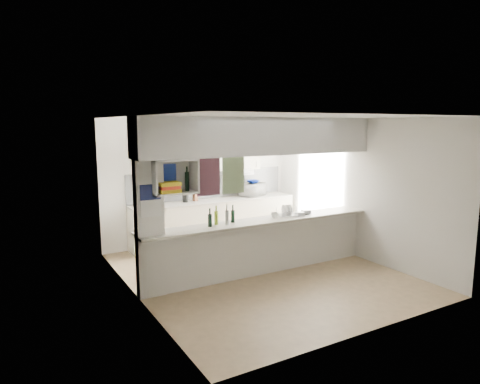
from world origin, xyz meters
TOP-DOWN VIEW (x-y plane):
  - floor at (0.00, 0.00)m, footprint 4.80×4.80m
  - ceiling at (0.00, 0.00)m, footprint 4.80×4.80m
  - wall_back at (0.00, 2.40)m, footprint 4.20×0.00m
  - wall_left at (-2.10, 0.00)m, footprint 0.00×4.80m
  - wall_right at (2.10, 0.00)m, footprint 0.00×4.80m
  - servery_partition at (-0.17, 0.00)m, footprint 4.20×0.50m
  - cubby_shelf at (-1.57, -0.06)m, footprint 0.65×0.35m
  - kitchen_run at (0.16, 2.14)m, footprint 3.60×0.63m
  - microwave at (1.14, 2.13)m, footprint 0.59×0.46m
  - bowl at (1.15, 2.12)m, footprint 0.26×0.26m
  - dish_rack at (0.61, 0.06)m, footprint 0.43×0.36m
  - cup at (0.25, -0.03)m, footprint 0.15×0.15m
  - wine_bottles at (-0.71, 0.04)m, footprint 0.51×0.14m
  - plastic_tubs at (0.73, 0.01)m, footprint 0.57×0.23m
  - utensil_jar at (-0.45, 2.15)m, footprint 0.11×0.11m
  - knife_block at (-0.22, 2.18)m, footprint 0.11×0.10m

SIDE VIEW (x-z plane):
  - floor at x=0.00m, z-range 0.00..0.00m
  - kitchen_run at x=0.16m, z-range -0.29..1.95m
  - plastic_tubs at x=0.73m, z-range 0.92..0.99m
  - cup at x=0.25m, z-range 0.94..1.03m
  - utensil_jar at x=-0.45m, z-range 0.92..1.08m
  - dish_rack at x=0.61m, z-range 0.90..1.10m
  - knife_block at x=-0.22m, z-range 0.92..1.11m
  - wine_bottles at x=-0.71m, z-range 0.87..1.19m
  - microwave at x=1.14m, z-range 0.92..1.21m
  - bowl at x=1.15m, z-range 1.21..1.27m
  - wall_back at x=0.00m, z-range -0.80..3.40m
  - wall_left at x=-2.10m, z-range -1.10..3.70m
  - wall_right at x=2.10m, z-range -1.10..3.70m
  - servery_partition at x=-0.17m, z-range 0.36..2.96m
  - cubby_shelf at x=-1.57m, z-range 1.46..1.96m
  - ceiling at x=0.00m, z-range 2.60..2.60m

